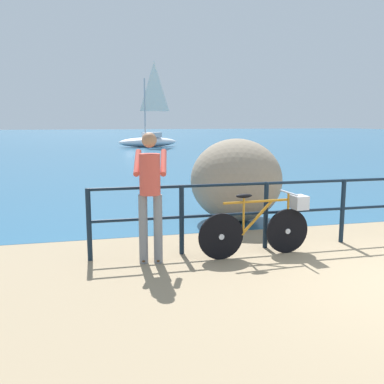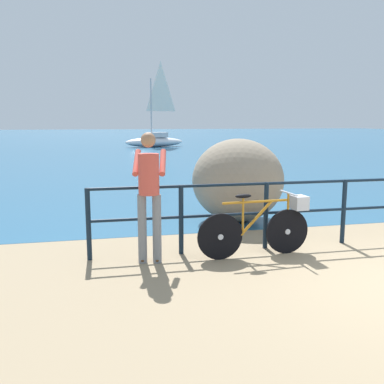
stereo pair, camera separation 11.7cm
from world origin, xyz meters
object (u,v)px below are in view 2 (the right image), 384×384
at_px(bicycle, 264,224).
at_px(person_at_railing, 149,191).
at_px(sailboat, 155,137).
at_px(breakwater_boulder_main, 238,180).

height_order(bicycle, person_at_railing, person_at_railing).
bearing_deg(person_at_railing, sailboat, 3.09).
relative_size(bicycle, breakwater_boulder_main, 0.96).
bearing_deg(person_at_railing, bicycle, -81.19).
relative_size(person_at_railing, breakwater_boulder_main, 1.01).
bearing_deg(sailboat, breakwater_boulder_main, 75.06).
bearing_deg(sailboat, bicycle, 74.67).
bearing_deg(sailboat, person_at_railing, 71.09).
bearing_deg(person_at_railing, breakwater_boulder_main, -31.91).
bearing_deg(bicycle, breakwater_boulder_main, 77.84).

